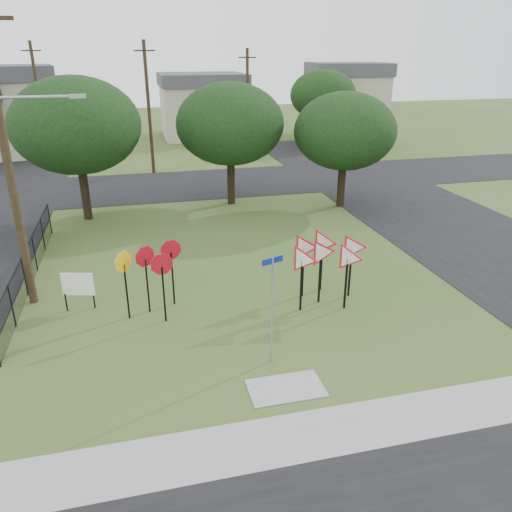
{
  "coord_description": "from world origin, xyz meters",
  "views": [
    {
      "loc": [
        -3.39,
        -12.81,
        8.34
      ],
      "look_at": [
        0.52,
        3.0,
        1.6
      ],
      "focal_mm": 35.0,
      "sensor_mm": 36.0,
      "label": 1
    }
  ],
  "objects_px": {
    "street_name_sign": "(272,305)",
    "stop_sign_cluster": "(151,265)",
    "yield_sign_cluster": "(325,254)",
    "info_board": "(78,285)"
  },
  "relations": [
    {
      "from": "stop_sign_cluster",
      "to": "info_board",
      "type": "xyz_separation_m",
      "value": [
        -2.48,
        0.91,
        -0.89
      ]
    },
    {
      "from": "yield_sign_cluster",
      "to": "stop_sign_cluster",
      "type": "bearing_deg",
      "value": 175.69
    },
    {
      "from": "stop_sign_cluster",
      "to": "info_board",
      "type": "relative_size",
      "value": 1.77
    },
    {
      "from": "street_name_sign",
      "to": "stop_sign_cluster",
      "type": "xyz_separation_m",
      "value": [
        -3.1,
        3.72,
        -0.05
      ]
    },
    {
      "from": "info_board",
      "to": "street_name_sign",
      "type": "bearing_deg",
      "value": -39.68
    },
    {
      "from": "street_name_sign",
      "to": "info_board",
      "type": "bearing_deg",
      "value": 140.32
    },
    {
      "from": "info_board",
      "to": "yield_sign_cluster",
      "type": "bearing_deg",
      "value": -9.17
    },
    {
      "from": "yield_sign_cluster",
      "to": "info_board",
      "type": "xyz_separation_m",
      "value": [
        -8.39,
        1.35,
        -0.88
      ]
    },
    {
      "from": "yield_sign_cluster",
      "to": "info_board",
      "type": "bearing_deg",
      "value": 170.83
    },
    {
      "from": "street_name_sign",
      "to": "stop_sign_cluster",
      "type": "distance_m",
      "value": 4.84
    }
  ]
}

